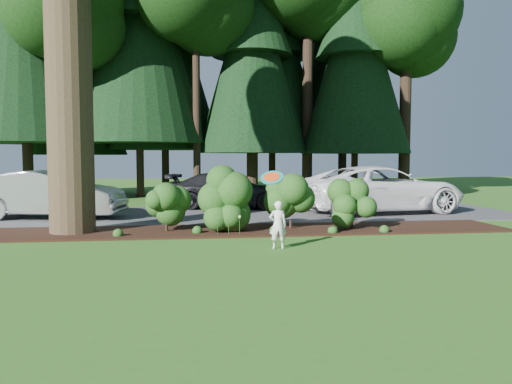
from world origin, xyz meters
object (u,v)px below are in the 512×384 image
car_silver_wagon (50,195)px  frisbee (272,177)px  car_white_suv (381,189)px  car_dark_suv (229,191)px  child (278,225)px

car_silver_wagon → frisbee: frisbee is taller
car_silver_wagon → car_white_suv: bearing=-79.6°
car_dark_suv → child: car_dark_suv is taller
car_silver_wagon → child: bearing=-124.6°
frisbee → child: bearing=-74.3°
car_white_suv → car_dark_suv: 6.11m
car_silver_wagon → car_dark_suv: car_silver_wagon is taller
car_dark_suv → car_silver_wagon: bearing=124.0°
car_silver_wagon → car_dark_suv: size_ratio=0.99×
car_white_suv → frisbee: frisbee is taller
car_white_suv → car_dark_suv: (-5.62, 2.38, -0.16)m
car_white_suv → child: 8.56m
car_white_suv → frisbee: (-5.27, -6.48, 0.74)m
car_silver_wagon → child: (6.85, -6.55, -0.29)m
frisbee → car_white_suv: bearing=50.9°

